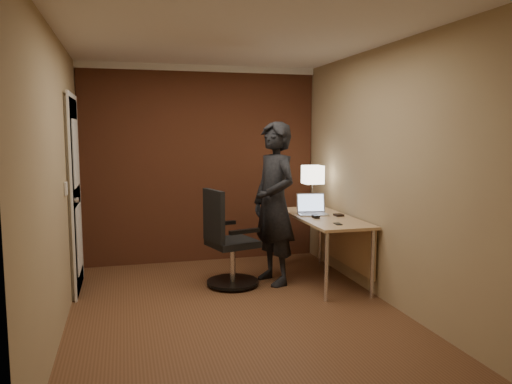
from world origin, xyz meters
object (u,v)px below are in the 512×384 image
(wallet, at_px, (339,215))
(person, at_px, (274,203))
(desk_lamp, at_px, (313,175))
(laptop, at_px, (312,208))
(desk, at_px, (329,227))
(office_chair, at_px, (227,245))
(phone, at_px, (338,224))
(mouse, at_px, (316,217))

(wallet, xyz_separation_m, person, (-0.73, 0.07, 0.15))
(desk_lamp, relative_size, laptop, 1.47)
(desk, relative_size, office_chair, 1.44)
(laptop, bearing_deg, phone, -88.12)
(person, bearing_deg, wallet, 68.38)
(desk_lamp, distance_m, mouse, 0.74)
(desk, xyz_separation_m, person, (-0.64, 0.05, 0.29))
(laptop, distance_m, wallet, 0.32)
(desk, height_order, phone, phone)
(desk_lamp, bearing_deg, desk, -88.93)
(mouse, relative_size, office_chair, 0.10)
(desk, bearing_deg, wallet, -12.53)
(mouse, height_order, phone, mouse)
(desk, xyz_separation_m, wallet, (0.10, -0.02, 0.14))
(mouse, height_order, person, person)
(phone, bearing_deg, mouse, 105.81)
(mouse, bearing_deg, office_chair, 172.44)
(desk_lamp, bearing_deg, office_chair, -157.56)
(laptop, bearing_deg, wallet, -40.59)
(laptop, bearing_deg, desk, -52.20)
(phone, bearing_deg, desk_lamp, 88.57)
(phone, relative_size, person, 0.06)
(laptop, distance_m, phone, 0.68)
(desk, height_order, person, person)
(desk_lamp, bearing_deg, mouse, -107.77)
(phone, bearing_deg, desk, 81.05)
(desk, xyz_separation_m, laptop, (-0.14, 0.19, 0.19))
(phone, height_order, office_chair, office_chair)
(phone, xyz_separation_m, person, (-0.51, 0.54, 0.15))
(laptop, relative_size, mouse, 3.64)
(laptop, height_order, person, person)
(phone, xyz_separation_m, office_chair, (-1.05, 0.52, -0.27))
(office_chair, bearing_deg, person, 1.96)
(desk_lamp, bearing_deg, person, -143.65)
(wallet, bearing_deg, office_chair, 177.54)
(desk_lamp, relative_size, person, 0.30)
(desk, bearing_deg, phone, -103.88)
(office_chair, xyz_separation_m, person, (0.53, 0.02, 0.43))
(laptop, height_order, wallet, laptop)
(desk, distance_m, person, 0.70)
(laptop, relative_size, office_chair, 0.35)
(laptop, xyz_separation_m, phone, (0.02, -0.68, -0.06))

